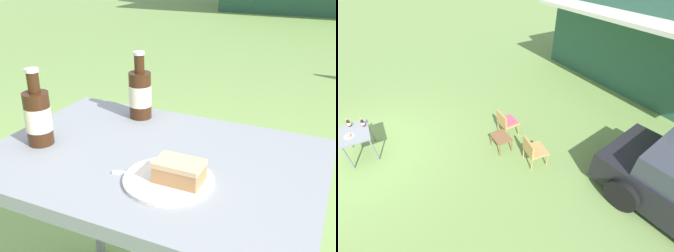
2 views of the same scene
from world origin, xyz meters
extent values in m
cube|color=gray|center=(0.00, 0.00, 0.71)|extent=(0.93, 0.65, 0.04)
cylinder|color=gray|center=(-0.42, 0.28, 0.35)|extent=(0.04, 0.04, 0.69)
cylinder|color=gray|center=(0.42, 0.28, 0.35)|extent=(0.04, 0.04, 0.69)
cylinder|color=silver|center=(0.10, -0.11, 0.74)|extent=(0.23, 0.23, 0.01)
cube|color=#AD7A4C|center=(0.13, -0.11, 0.76)|extent=(0.11, 0.08, 0.04)
cube|color=tan|center=(0.13, -0.11, 0.79)|extent=(0.12, 0.08, 0.01)
cylinder|color=#381E0F|center=(-0.17, 0.24, 0.81)|extent=(0.08, 0.08, 0.16)
cylinder|color=#381E0F|center=(-0.17, 0.24, 0.92)|extent=(0.03, 0.03, 0.06)
cylinder|color=silver|center=(-0.17, 0.24, 0.96)|extent=(0.04, 0.04, 0.01)
cylinder|color=beige|center=(-0.17, 0.24, 0.81)|extent=(0.08, 0.08, 0.07)
cylinder|color=#381E0F|center=(-0.34, -0.07, 0.81)|extent=(0.08, 0.08, 0.16)
cylinder|color=#381E0F|center=(-0.34, -0.07, 0.92)|extent=(0.03, 0.03, 0.06)
cylinder|color=silver|center=(-0.34, -0.07, 0.96)|extent=(0.04, 0.04, 0.01)
cylinder|color=beige|center=(-0.34, -0.07, 0.81)|extent=(0.08, 0.08, 0.07)
cube|color=silver|center=(0.04, -0.10, 0.74)|extent=(0.18, 0.07, 0.01)
camera|label=1|loc=(0.45, -0.86, 1.25)|focal=42.00mm
camera|label=2|loc=(5.54, 1.08, 4.30)|focal=24.00mm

